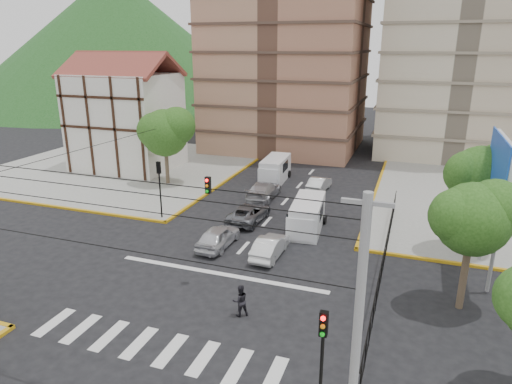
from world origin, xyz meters
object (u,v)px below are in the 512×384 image
at_px(car_silver_front_left, 218,237).
at_px(van_left_lane, 275,170).
at_px(van_right_lane, 307,217).
at_px(traffic_light_nw, 159,180).
at_px(traffic_light_se, 322,349).
at_px(pedestrian_crosswalk, 240,301).
at_px(car_white_front_right, 270,246).

bearing_deg(car_silver_front_left, van_left_lane, -84.97).
bearing_deg(car_silver_front_left, van_right_lane, -136.05).
xyz_separation_m(traffic_light_nw, van_left_lane, (5.14, 12.61, -1.99)).
height_order(traffic_light_se, van_left_lane, traffic_light_se).
xyz_separation_m(traffic_light_nw, van_right_lane, (11.06, 1.35, -2.01)).
relative_size(van_left_lane, pedestrian_crosswalk, 3.17).
height_order(van_left_lane, pedestrian_crosswalk, van_left_lane).
xyz_separation_m(traffic_light_se, van_right_lane, (-4.54, 16.95, -2.01)).
xyz_separation_m(traffic_light_se, car_silver_front_left, (-9.45, 12.44, -2.39)).
bearing_deg(van_left_lane, pedestrian_crosswalk, -80.05).
bearing_deg(car_white_front_right, traffic_light_nw, -17.74).
bearing_deg(car_white_front_right, van_left_lane, -72.44).
height_order(van_right_lane, pedestrian_crosswalk, van_right_lane).
height_order(car_silver_front_left, pedestrian_crosswalk, pedestrian_crosswalk).
xyz_separation_m(traffic_light_se, pedestrian_crosswalk, (-5.10, 5.39, -2.29)).
height_order(traffic_light_se, pedestrian_crosswalk, traffic_light_se).
relative_size(traffic_light_nw, car_white_front_right, 1.08).
bearing_deg(van_left_lane, van_right_lane, -65.52).
bearing_deg(traffic_light_nw, van_left_lane, 67.80).
height_order(traffic_light_nw, car_white_front_right, traffic_light_nw).
relative_size(traffic_light_se, car_silver_front_left, 1.04).
relative_size(traffic_light_se, car_white_front_right, 1.08).
relative_size(car_silver_front_left, pedestrian_crosswalk, 2.57).
relative_size(van_right_lane, car_silver_front_left, 1.23).
xyz_separation_m(car_white_front_right, pedestrian_crosswalk, (0.66, -6.83, 0.16)).
bearing_deg(van_right_lane, traffic_light_se, -80.51).
relative_size(car_white_front_right, pedestrian_crosswalk, 2.46).
relative_size(traffic_light_nw, van_left_lane, 0.84).
relative_size(van_right_lane, car_white_front_right, 1.28).
height_order(traffic_light_nw, pedestrian_crosswalk, traffic_light_nw).
relative_size(traffic_light_se, traffic_light_nw, 1.00).
bearing_deg(van_right_lane, car_white_front_right, -110.01).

